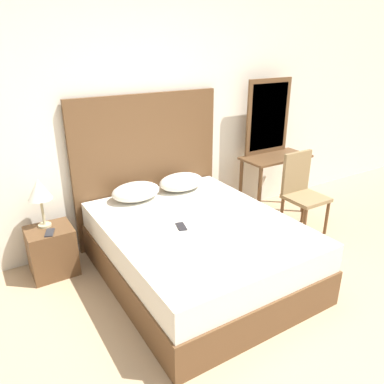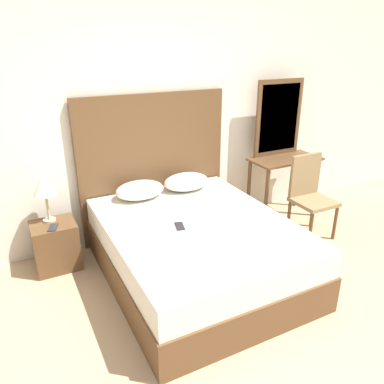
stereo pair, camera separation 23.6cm
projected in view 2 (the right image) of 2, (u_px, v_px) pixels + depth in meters
ground_plane at (292, 384)px, 2.41m from camera, size 16.00×16.00×0.00m
wall_back at (149, 113)px, 3.87m from camera, size 10.00×0.06×2.70m
bed at (197, 250)px, 3.41m from camera, size 1.55×1.93×0.56m
headboard at (154, 167)px, 4.03m from camera, size 1.63×0.05×1.56m
pillow_left at (140, 190)px, 3.76m from camera, size 0.49×0.35×0.17m
pillow_right at (186, 182)px, 3.98m from camera, size 0.49×0.35×0.17m
phone_on_bed at (180, 226)px, 3.21m from camera, size 0.11×0.16×0.01m
nightstand at (56, 245)px, 3.57m from camera, size 0.40×0.36×0.46m
table_lamp at (44, 186)px, 3.40m from camera, size 0.21×0.21×0.46m
phone_on_nightstand at (53, 227)px, 3.41m from camera, size 0.12×0.16×0.01m
vanity_desk at (284, 171)px, 4.48m from camera, size 0.84×0.42×0.76m
vanity_mirror at (279, 118)px, 4.40m from camera, size 0.64×0.03×0.89m
chair at (309, 192)px, 4.10m from camera, size 0.42×0.40×0.91m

